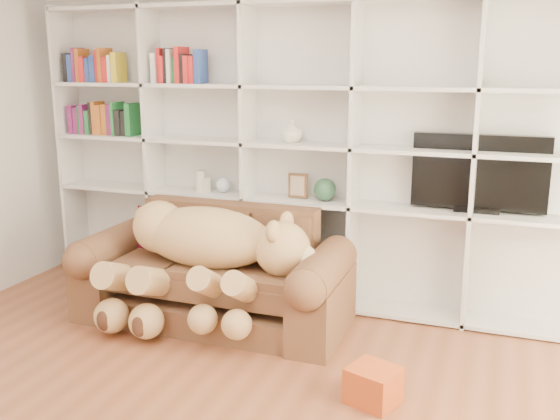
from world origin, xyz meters
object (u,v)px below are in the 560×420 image
at_px(sofa, 215,279).
at_px(teddy_bear, 203,251).
at_px(tv, 479,174).
at_px(gift_box, 373,385).

xyz_separation_m(sofa, teddy_bear, (-0.01, -0.17, 0.27)).
distance_m(sofa, teddy_bear, 0.32).
height_order(teddy_bear, tv, tv).
distance_m(teddy_bear, gift_box, 1.60).
bearing_deg(teddy_bear, tv, 22.28).
height_order(sofa, tv, tv).
bearing_deg(tv, gift_box, -107.33).
distance_m(gift_box, tv, 1.82).
relative_size(sofa, tv, 2.12).
bearing_deg(gift_box, tv, 72.67).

